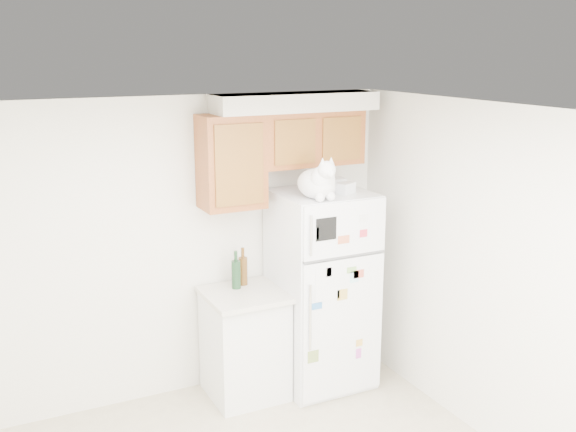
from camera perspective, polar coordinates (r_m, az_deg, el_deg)
room_shell at (r=3.90m, az=-1.40°, el=-3.63°), size 3.84×4.04×2.52m
refrigerator at (r=5.79m, az=2.88°, el=-6.23°), size 0.76×0.78×1.70m
base_counter at (r=5.72m, az=-3.69°, el=-10.70°), size 0.64×0.64×0.92m
cat at (r=5.29m, az=2.62°, el=2.88°), size 0.34×0.50×0.35m
storage_box_back at (r=5.64m, az=3.92°, el=2.70°), size 0.20×0.16×0.10m
storage_box_front at (r=5.52m, az=4.87°, el=2.38°), size 0.18×0.16×0.09m
bottle_green at (r=5.58m, az=-4.42°, el=-4.55°), size 0.08×0.08×0.32m
bottle_amber at (r=5.66m, az=-3.84°, el=-4.27°), size 0.08×0.08×0.32m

